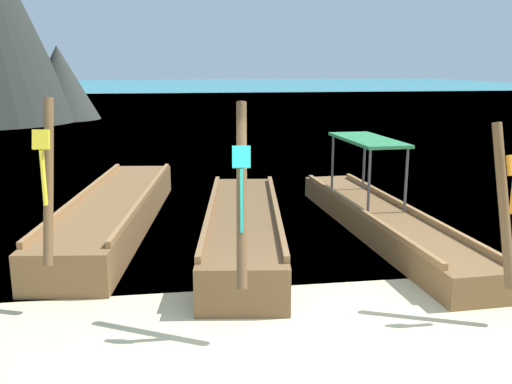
# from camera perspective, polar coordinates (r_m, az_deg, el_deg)

# --- Properties ---
(ground) EXTENTS (120.00, 120.00, 0.00)m
(ground) POSITION_cam_1_polar(r_m,az_deg,el_deg) (6.11, 6.48, -17.53)
(ground) COLOR beige
(sea_water) EXTENTS (120.00, 120.00, 0.00)m
(sea_water) POSITION_cam_1_polar(r_m,az_deg,el_deg) (67.45, -7.71, 10.02)
(sea_water) COLOR teal
(sea_water) RESTS_ON ground
(longtail_boat_yellow_ribbon) EXTENTS (2.15, 7.22, 2.68)m
(longtail_boat_yellow_ribbon) POSITION_cam_1_polar(r_m,az_deg,el_deg) (11.09, -14.10, -2.00)
(longtail_boat_yellow_ribbon) COLOR brown
(longtail_boat_yellow_ribbon) RESTS_ON ground
(longtail_boat_turquoise_ribbon) EXTENTS (1.95, 6.30, 2.67)m
(longtail_boat_turquoise_ribbon) POSITION_cam_1_polar(r_m,az_deg,el_deg) (9.64, -1.30, -3.76)
(longtail_boat_turquoise_ribbon) COLOR brown
(longtail_boat_turquoise_ribbon) RESTS_ON ground
(longtail_boat_orange_ribbon) EXTENTS (1.28, 7.18, 2.40)m
(longtail_boat_orange_ribbon) POSITION_cam_1_polar(r_m,az_deg,el_deg) (10.65, 12.65, -2.68)
(longtail_boat_orange_ribbon) COLOR brown
(longtail_boat_orange_ribbon) RESTS_ON ground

